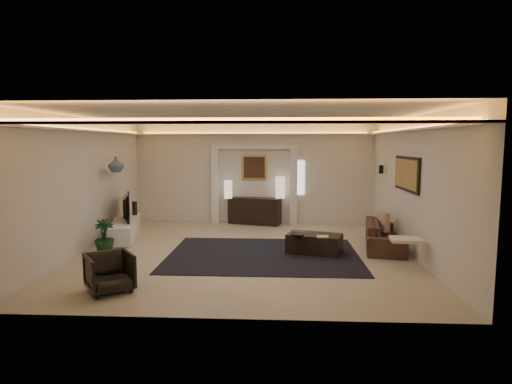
{
  "coord_description": "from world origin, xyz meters",
  "views": [
    {
      "loc": [
        0.7,
        -8.91,
        2.35
      ],
      "look_at": [
        0.2,
        0.6,
        1.25
      ],
      "focal_mm": 29.61,
      "sensor_mm": 36.0,
      "label": 1
    }
  ],
  "objects_px": {
    "console": "(255,210)",
    "coffee_table": "(314,244)",
    "sofa": "(385,235)",
    "armchair": "(110,272)"
  },
  "relations": [
    {
      "from": "coffee_table",
      "to": "armchair",
      "type": "distance_m",
      "value": 4.3
    },
    {
      "from": "sofa",
      "to": "coffee_table",
      "type": "distance_m",
      "value": 1.72
    },
    {
      "from": "sofa",
      "to": "armchair",
      "type": "xyz_separation_m",
      "value": [
        -5.08,
        -3.11,
        0.01
      ]
    },
    {
      "from": "console",
      "to": "coffee_table",
      "type": "xyz_separation_m",
      "value": [
        1.47,
        -3.24,
        -0.2
      ]
    },
    {
      "from": "console",
      "to": "armchair",
      "type": "bearing_deg",
      "value": -93.17
    },
    {
      "from": "sofa",
      "to": "coffee_table",
      "type": "relative_size",
      "value": 1.81
    },
    {
      "from": "coffee_table",
      "to": "console",
      "type": "bearing_deg",
      "value": 131.88
    },
    {
      "from": "console",
      "to": "sofa",
      "type": "distance_m",
      "value": 4.1
    },
    {
      "from": "console",
      "to": "armchair",
      "type": "height_order",
      "value": "console"
    },
    {
      "from": "console",
      "to": "coffee_table",
      "type": "distance_m",
      "value": 3.56
    }
  ]
}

